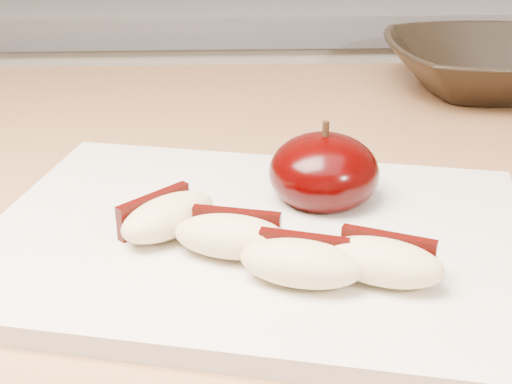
{
  "coord_description": "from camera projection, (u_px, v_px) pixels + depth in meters",
  "views": [
    {
      "loc": [
        -0.01,
        0.01,
        1.12
      ],
      "look_at": [
        0.01,
        0.39,
        0.94
      ],
      "focal_mm": 50.0,
      "sensor_mm": 36.0,
      "label": 1
    }
  ],
  "objects": [
    {
      "name": "back_cabinet",
      "position": [
        234.0,
        234.0,
        1.35
      ],
      "size": [
        2.4,
        0.62,
        0.94
      ],
      "color": "silver",
      "rests_on": "ground"
    },
    {
      "name": "apple_wedge_c",
      "position": [
        301.0,
        262.0,
        0.37
      ],
      "size": [
        0.07,
        0.05,
        0.02
      ],
      "rotation": [
        0.0,
        0.0,
        -0.31
      ],
      "color": "#D9C08A",
      "rests_on": "cutting_board"
    },
    {
      "name": "cutting_board",
      "position": [
        256.0,
        239.0,
        0.43
      ],
      "size": [
        0.37,
        0.3,
        0.01
      ],
      "primitive_type": "cube",
      "rotation": [
        0.0,
        0.0,
        -0.23
      ],
      "color": "beige",
      "rests_on": "island_counter"
    },
    {
      "name": "apple_wedge_d",
      "position": [
        383.0,
        261.0,
        0.37
      ],
      "size": [
        0.07,
        0.06,
        0.02
      ],
      "rotation": [
        0.0,
        0.0,
        -0.42
      ],
      "color": "#D9C08A",
      "rests_on": "cutting_board"
    },
    {
      "name": "apple_wedge_b",
      "position": [
        232.0,
        235.0,
        0.4
      ],
      "size": [
        0.07,
        0.05,
        0.02
      ],
      "rotation": [
        0.0,
        0.0,
        -0.25
      ],
      "color": "#D9C08A",
      "rests_on": "cutting_board"
    },
    {
      "name": "bowl",
      "position": [
        489.0,
        66.0,
        0.72
      ],
      "size": [
        0.21,
        0.21,
        0.05
      ],
      "primitive_type": "imported",
      "rotation": [
        0.0,
        0.0,
        0.03
      ],
      "color": "black",
      "rests_on": "island_counter"
    },
    {
      "name": "apple_half",
      "position": [
        324.0,
        172.0,
        0.46
      ],
      "size": [
        0.09,
        0.09,
        0.06
      ],
      "rotation": [
        0.0,
        0.0,
        -0.22
      ],
      "color": "black",
      "rests_on": "cutting_board"
    },
    {
      "name": "apple_wedge_a",
      "position": [
        167.0,
        216.0,
        0.42
      ],
      "size": [
        0.07,
        0.07,
        0.02
      ],
      "rotation": [
        0.0,
        0.0,
        0.76
      ],
      "color": "#D9C08A",
      "rests_on": "cutting_board"
    }
  ]
}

